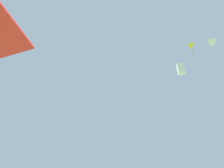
# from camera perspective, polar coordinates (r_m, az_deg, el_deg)

# --- Properties ---
(distant_kite_white_high_right) EXTENTS (1.80, 1.83, 2.85)m
(distant_kite_white_high_right) POSITION_cam_1_polar(r_m,az_deg,el_deg) (34.98, 24.02, 9.21)
(distant_kite_white_high_right) COLOR white
(distant_kite_white_overhead_distant) EXTENTS (1.07, 1.31, 1.45)m
(distant_kite_white_overhead_distant) POSITION_cam_1_polar(r_m,az_deg,el_deg) (28.11, 16.96, 3.66)
(distant_kite_white_overhead_distant) COLOR white
(distant_kite_yellow_mid_right) EXTENTS (1.28, 1.31, 2.13)m
(distant_kite_yellow_mid_right) POSITION_cam_1_polar(r_m,az_deg,el_deg) (31.62, 19.36, 8.88)
(distant_kite_yellow_mid_right) COLOR yellow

